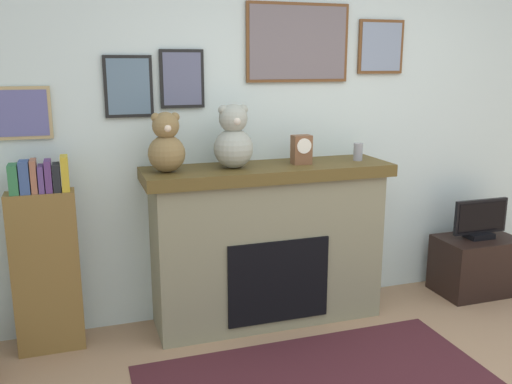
# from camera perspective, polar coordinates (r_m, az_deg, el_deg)

# --- Properties ---
(back_wall) EXTENTS (5.20, 0.15, 2.60)m
(back_wall) POSITION_cam_1_polar(r_m,az_deg,el_deg) (4.00, 4.12, 6.69)
(back_wall) COLOR silver
(back_wall) RESTS_ON ground_plane
(fireplace) EXTENTS (1.66, 0.50, 1.09)m
(fireplace) POSITION_cam_1_polar(r_m,az_deg,el_deg) (3.79, 1.21, -5.30)
(fireplace) COLOR gray
(fireplace) RESTS_ON ground_plane
(bookshelf) EXTENTS (0.39, 0.16, 1.22)m
(bookshelf) POSITION_cam_1_polar(r_m,az_deg,el_deg) (3.62, -20.84, -6.87)
(bookshelf) COLOR brown
(bookshelf) RESTS_ON ground_plane
(tv_stand) EXTENTS (0.61, 0.40, 0.44)m
(tv_stand) POSITION_cam_1_polar(r_m,az_deg,el_deg) (4.66, 21.73, -7.00)
(tv_stand) COLOR black
(tv_stand) RESTS_ON ground_plane
(television) EXTENTS (0.46, 0.14, 0.30)m
(television) POSITION_cam_1_polar(r_m,az_deg,el_deg) (4.56, 22.12, -2.74)
(television) COLOR black
(television) RESTS_ON tv_stand
(candle_jar) EXTENTS (0.06, 0.06, 0.12)m
(candle_jar) POSITION_cam_1_polar(r_m,az_deg,el_deg) (3.90, 10.47, 4.09)
(candle_jar) COLOR gray
(candle_jar) RESTS_ON fireplace
(mantel_clock) EXTENTS (0.13, 0.09, 0.19)m
(mantel_clock) POSITION_cam_1_polar(r_m,az_deg,el_deg) (3.71, 4.71, 4.38)
(mantel_clock) COLOR brown
(mantel_clock) RESTS_ON fireplace
(teddy_bear_tan) EXTENTS (0.23, 0.23, 0.37)m
(teddy_bear_tan) POSITION_cam_1_polar(r_m,az_deg,el_deg) (3.45, -9.23, 4.77)
(teddy_bear_tan) COLOR olive
(teddy_bear_tan) RESTS_ON fireplace
(teddy_bear_grey) EXTENTS (0.25, 0.25, 0.41)m
(teddy_bear_grey) POSITION_cam_1_polar(r_m,az_deg,el_deg) (3.54, -2.34, 5.42)
(teddy_bear_grey) COLOR #9CA093
(teddy_bear_grey) RESTS_ON fireplace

